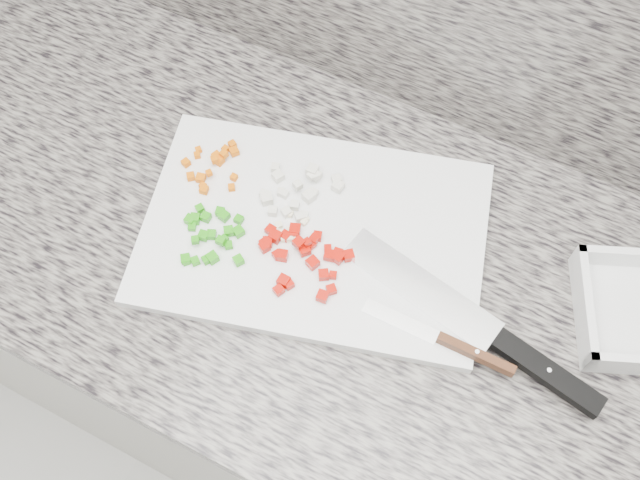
# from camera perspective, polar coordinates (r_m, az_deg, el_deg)

# --- Properties ---
(cabinet) EXTENTS (3.92, 0.62, 0.86)m
(cabinet) POSITION_cam_1_polar(r_m,az_deg,el_deg) (1.43, 3.58, -10.92)
(cabinet) COLOR beige
(cabinet) RESTS_ON ground
(countertop) EXTENTS (3.96, 0.64, 0.04)m
(countertop) POSITION_cam_1_polar(r_m,az_deg,el_deg) (1.01, 4.99, -3.39)
(countertop) COLOR slate
(countertop) RESTS_ON cabinet
(cutting_board) EXTENTS (0.55, 0.44, 0.02)m
(cutting_board) POSITION_cam_1_polar(r_m,az_deg,el_deg) (1.01, -0.50, 0.60)
(cutting_board) COLOR silver
(cutting_board) RESTS_ON countertop
(carrot_pile) EXTENTS (0.09, 0.10, 0.02)m
(carrot_pile) POSITION_cam_1_polar(r_m,az_deg,el_deg) (1.06, -8.53, 5.95)
(carrot_pile) COLOR #CF5B04
(carrot_pile) RESTS_ON cutting_board
(onion_pile) EXTENTS (0.11, 0.11, 0.02)m
(onion_pile) POSITION_cam_1_polar(r_m,az_deg,el_deg) (1.03, -1.79, 4.01)
(onion_pile) COLOR beige
(onion_pile) RESTS_ON cutting_board
(green_pepper_pile) EXTENTS (0.11, 0.10, 0.02)m
(green_pepper_pile) POSITION_cam_1_polar(r_m,az_deg,el_deg) (1.00, -8.64, 0.43)
(green_pepper_pile) COLOR #218D0C
(green_pepper_pile) RESTS_ON cutting_board
(red_pepper_pile) EXTENTS (0.13, 0.11, 0.02)m
(red_pepper_pile) POSITION_cam_1_polar(r_m,az_deg,el_deg) (0.98, -1.37, -1.17)
(red_pepper_pile) COLOR #A90C02
(red_pepper_pile) RESTS_ON cutting_board
(garlic_pile) EXTENTS (0.04, 0.05, 0.01)m
(garlic_pile) POSITION_cam_1_polar(r_m,az_deg,el_deg) (1.00, -2.51, 0.87)
(garlic_pile) COLOR beige
(garlic_pile) RESTS_ON cutting_board
(chef_knife) EXTENTS (0.38, 0.12, 0.02)m
(chef_knife) POSITION_cam_1_polar(r_m,az_deg,el_deg) (0.96, 14.34, -7.93)
(chef_knife) COLOR white
(chef_knife) RESTS_ON cutting_board
(paring_knife) EXTENTS (0.21, 0.02, 0.02)m
(paring_knife) POSITION_cam_1_polar(r_m,az_deg,el_deg) (0.94, 10.84, -8.30)
(paring_knife) COLOR white
(paring_knife) RESTS_ON cutting_board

